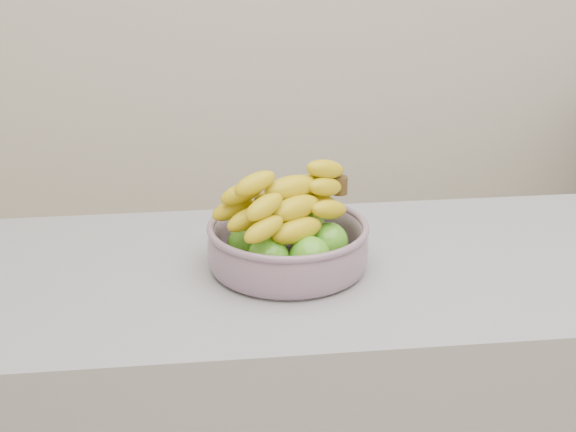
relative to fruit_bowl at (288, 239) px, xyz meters
name	(u,v)px	position (x,y,z in m)	size (l,w,h in m)	color
fruit_bowl	(288,239)	(0.00, 0.00, 0.00)	(0.29, 0.29, 0.17)	#919CAF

